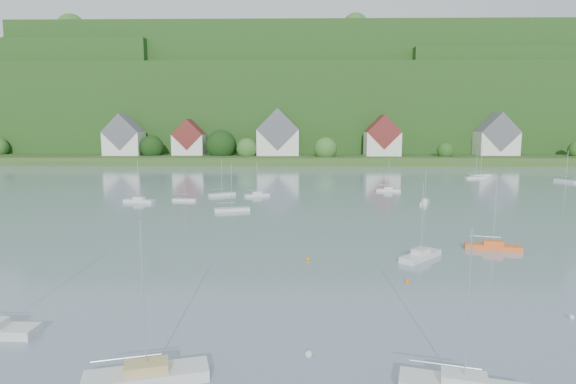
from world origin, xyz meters
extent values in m
cube|color=#2A4C1C|center=(0.00, 200.00, 1.50)|extent=(600.00, 60.00, 3.00)
cube|color=#1C3A12|center=(0.00, 275.00, 20.00)|extent=(620.00, 160.00, 40.00)
cube|color=#1C3A12|center=(10.00, 270.00, 28.00)|extent=(240.00, 130.00, 60.00)
sphere|color=#306A27|center=(-6.80, 183.88, 5.66)|extent=(8.19, 8.19, 8.19)
sphere|color=#306A27|center=(-51.96, 186.07, 5.11)|extent=(6.49, 6.49, 6.49)
sphere|color=#306A27|center=(46.85, 192.08, 6.95)|extent=(12.16, 12.16, 12.16)
sphere|color=#306A27|center=(22.99, 179.93, 5.84)|extent=(8.73, 8.73, 8.73)
sphere|color=black|center=(-43.87, 185.86, 6.03)|extent=(9.32, 9.32, 9.32)
sphere|color=#205118|center=(67.84, 181.69, 5.03)|extent=(6.24, 6.24, 6.24)
sphere|color=black|center=(89.43, 194.54, 5.65)|extent=(8.16, 8.16, 8.16)
sphere|color=black|center=(-17.00, 186.36, 6.87)|extent=(11.92, 11.92, 11.92)
sphere|color=#306A27|center=(-119.71, 228.54, 51.84)|extent=(10.52, 10.52, 10.52)
sphere|color=#205118|center=(-84.27, 263.14, 51.80)|extent=(10.29, 10.29, 10.29)
sphere|color=black|center=(-68.16, 251.39, 51.26)|extent=(7.18, 7.18, 7.18)
sphere|color=#205118|center=(39.50, 255.03, 60.25)|extent=(12.83, 12.83, 12.83)
sphere|color=#306A27|center=(-39.93, 242.18, 59.43)|extent=(8.18, 8.18, 8.18)
sphere|color=#205118|center=(1.11, 279.65, 60.23)|extent=(12.73, 12.73, 12.73)
sphere|color=#205118|center=(83.40, 244.53, 60.01)|extent=(11.50, 11.50, 11.50)
sphere|color=#205118|center=(60.71, 274.89, 60.56)|extent=(14.65, 14.65, 14.65)
sphere|color=#306A27|center=(39.25, 231.29, 60.09)|extent=(11.95, 11.95, 11.95)
sphere|color=#205118|center=(119.44, 238.58, 59.71)|extent=(9.76, 9.76, 9.76)
sphere|color=#306A27|center=(-47.14, 274.29, 59.24)|extent=(7.07, 7.07, 7.07)
sphere|color=black|center=(-3.47, 243.31, 59.44)|extent=(8.21, 8.21, 8.21)
sphere|color=#306A27|center=(-22.82, 267.10, 60.14)|extent=(12.24, 12.24, 12.24)
sphere|color=#306A27|center=(114.51, 242.98, 59.58)|extent=(9.00, 9.00, 9.00)
sphere|color=#306A27|center=(-95.50, 235.90, 60.39)|extent=(13.65, 13.65, 13.65)
sphere|color=#205118|center=(101.03, 257.97, 59.41)|extent=(8.03, 8.03, 8.03)
sphere|color=#306A27|center=(100.48, 258.36, 48.62)|extent=(14.97, 14.97, 14.97)
sphere|color=#205118|center=(78.67, 255.82, 47.71)|extent=(9.78, 9.78, 9.78)
sphere|color=#205118|center=(119.68, 254.71, 48.10)|extent=(12.02, 12.02, 12.02)
sphere|color=black|center=(137.90, 236.02, 48.02)|extent=(11.57, 11.57, 11.57)
sphere|color=#205118|center=(122.43, 222.73, 48.21)|extent=(12.65, 12.65, 12.65)
sphere|color=#306A27|center=(99.14, 247.22, 47.66)|extent=(9.48, 9.48, 9.48)
sphere|color=#205118|center=(-39.98, 262.14, 42.10)|extent=(12.01, 12.01, 12.01)
sphere|color=black|center=(118.67, 252.35, 42.64)|extent=(15.08, 15.08, 15.08)
sphere|color=#306A27|center=(108.41, 268.02, 42.80)|extent=(15.99, 15.99, 15.99)
sphere|color=black|center=(-3.70, 272.21, 42.75)|extent=(15.72, 15.72, 15.72)
sphere|color=#205118|center=(10.88, 267.92, 41.84)|extent=(10.54, 10.54, 10.54)
cube|color=silver|center=(-55.00, 187.00, 7.50)|extent=(14.00, 10.00, 9.00)
cube|color=#595860|center=(-55.00, 187.00, 12.00)|extent=(14.00, 10.40, 14.00)
cube|color=silver|center=(-30.00, 189.00, 7.00)|extent=(12.00, 9.00, 8.00)
cube|color=maroon|center=(-30.00, 189.00, 11.00)|extent=(12.00, 9.36, 12.00)
cube|color=silver|center=(5.00, 188.00, 8.00)|extent=(16.00, 11.00, 10.00)
cube|color=#595860|center=(5.00, 188.00, 13.00)|extent=(16.00, 11.44, 16.00)
cube|color=silver|center=(45.00, 186.00, 7.50)|extent=(13.00, 10.00, 9.00)
cube|color=maroon|center=(45.00, 186.00, 12.00)|extent=(13.00, 10.40, 13.00)
cube|color=silver|center=(90.00, 190.00, 7.50)|extent=(15.00, 10.00, 9.00)
cube|color=#595860|center=(90.00, 190.00, 12.00)|extent=(15.00, 10.40, 15.00)
cube|color=silver|center=(3.91, 25.11, 0.34)|extent=(7.12, 3.74, 0.69)
cube|color=tan|center=(3.91, 25.11, 0.94)|extent=(2.68, 1.96, 0.50)
cylinder|color=silver|center=(3.91, 25.11, 4.97)|extent=(0.10, 0.10, 8.57)
cylinder|color=silver|center=(2.92, 24.82, 1.59)|extent=(3.65, 1.12, 0.08)
cube|color=silver|center=(25.83, 50.96, 0.31)|extent=(5.48, 5.65, 0.62)
cube|color=silver|center=(25.83, 50.96, 0.87)|extent=(2.36, 2.39, 0.50)
cylinder|color=silver|center=(25.83, 50.96, 4.46)|extent=(0.10, 0.10, 7.69)
cylinder|color=silver|center=(25.20, 50.29, 1.52)|extent=(2.38, 2.51, 0.08)
cube|color=silver|center=(21.34, 24.13, 0.93)|extent=(2.64, 1.91, 0.50)
cylinder|color=silver|center=(21.34, 24.13, 4.92)|extent=(0.10, 0.10, 8.48)
cylinder|color=silver|center=(20.36, 24.40, 1.58)|extent=(3.62, 1.07, 0.08)
cube|color=orange|center=(35.26, 55.01, 0.31)|extent=(6.44, 3.32, 0.62)
cube|color=orange|center=(35.26, 55.01, 0.87)|extent=(2.42, 1.75, 0.50)
cylinder|color=silver|center=(35.26, 55.01, 4.50)|extent=(0.10, 0.10, 7.75)
cylinder|color=silver|center=(34.37, 55.25, 1.52)|extent=(3.31, 0.98, 0.08)
sphere|color=silver|center=(13.11, 28.37, 0.00)|extent=(0.50, 0.50, 0.50)
sphere|color=orange|center=(22.59, 42.97, 0.00)|extent=(0.39, 0.39, 0.39)
sphere|color=orange|center=(13.58, 50.08, 0.00)|extent=(0.47, 0.47, 0.47)
sphere|color=silver|center=(32.97, 34.64, 0.00)|extent=(0.44, 0.44, 0.44)
cube|color=silver|center=(1.36, 79.99, 0.30)|extent=(6.16, 3.33, 0.59)
cylinder|color=silver|center=(1.36, 79.99, 4.30)|extent=(0.10, 0.10, 7.42)
cylinder|color=silver|center=(0.51, 79.73, 1.49)|extent=(3.14, 1.04, 0.08)
cube|color=silver|center=(64.56, 136.95, 0.31)|extent=(6.34, 3.78, 0.61)
cylinder|color=silver|center=(64.56, 136.95, 4.45)|extent=(0.10, 0.10, 7.67)
cylinder|color=silver|center=(63.70, 136.63, 1.51)|extent=(3.18, 1.27, 0.08)
cube|color=silver|center=(36.14, 88.61, 0.23)|extent=(2.91, 4.85, 0.47)
cube|color=silver|center=(36.14, 88.61, 0.72)|extent=(1.45, 1.86, 0.50)
cylinder|color=silver|center=(36.14, 88.61, 3.40)|extent=(0.10, 0.10, 5.86)
cylinder|color=silver|center=(35.88, 87.95, 1.37)|extent=(1.00, 2.44, 0.08)
cube|color=silver|center=(-9.21, 90.88, 0.23)|extent=(4.77, 1.87, 0.46)
cylinder|color=silver|center=(-9.21, 90.88, 3.37)|extent=(0.10, 0.10, 5.81)
cylinder|color=silver|center=(-9.90, 90.96, 1.36)|extent=(2.55, 0.40, 0.08)
cube|color=silver|center=(-3.15, 98.06, 0.28)|extent=(5.54, 4.35, 0.56)
cylinder|color=silver|center=(-3.15, 98.06, 4.05)|extent=(0.10, 0.10, 6.98)
cylinder|color=silver|center=(-3.86, 97.60, 1.46)|extent=(2.62, 1.74, 0.08)
cube|color=silver|center=(4.20, 97.24, 0.26)|extent=(5.28, 3.30, 0.51)
cube|color=silver|center=(4.20, 97.24, 0.76)|extent=(2.04, 1.62, 0.50)
cylinder|color=silver|center=(4.20, 97.24, 3.72)|extent=(0.10, 0.10, 6.41)
cylinder|color=silver|center=(3.49, 96.94, 1.41)|extent=(2.63, 1.16, 0.08)
cube|color=silver|center=(-17.37, 88.89, 0.29)|extent=(6.06, 2.79, 0.59)
cube|color=silver|center=(-17.37, 88.89, 0.84)|extent=(2.24, 1.54, 0.50)
cylinder|color=silver|center=(-17.37, 88.89, 4.24)|extent=(0.10, 0.10, 7.32)
cylinder|color=silver|center=(-18.23, 89.07, 1.49)|extent=(3.17, 0.73, 0.08)
cube|color=silver|center=(61.28, 131.55, 0.28)|extent=(5.85, 2.29, 0.57)
cylinder|color=silver|center=(61.28, 131.55, 4.13)|extent=(0.10, 0.10, 7.12)
cylinder|color=silver|center=(60.43, 131.44, 1.47)|extent=(3.12, 0.47, 0.08)
cube|color=silver|center=(81.37, 123.82, 0.30)|extent=(3.81, 6.21, 0.60)
cylinder|color=silver|center=(81.37, 123.82, 4.36)|extent=(0.10, 0.10, 7.52)
cylinder|color=silver|center=(81.03, 124.66, 1.50)|extent=(1.31, 3.10, 0.08)
cube|color=silver|center=(32.50, 105.26, 0.26)|extent=(5.33, 2.09, 0.52)
cube|color=silver|center=(32.50, 105.26, 0.77)|extent=(1.93, 1.24, 0.50)
cylinder|color=silver|center=(32.50, 105.26, 3.76)|extent=(0.10, 0.10, 6.48)
cylinder|color=silver|center=(31.72, 105.36, 1.42)|extent=(2.84, 0.44, 0.08)
camera|label=1|loc=(12.35, -0.24, 14.36)|focal=30.08mm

